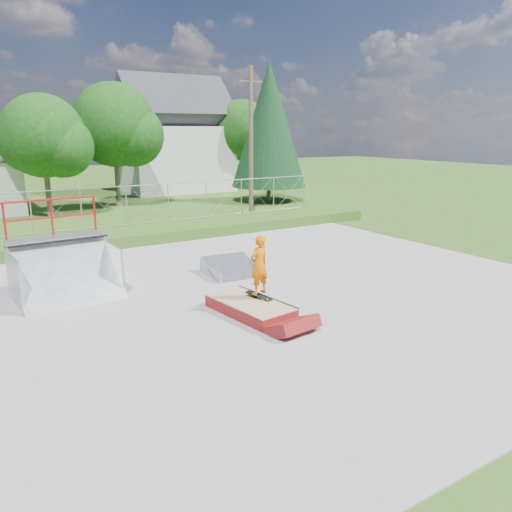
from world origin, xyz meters
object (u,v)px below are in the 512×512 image
(flat_bank_ramp, at_px, (232,268))
(skater, at_px, (259,268))
(grind_box, at_px, (250,308))
(quarter_pipe, at_px, (65,252))

(flat_bank_ramp, distance_m, skater, 3.67)
(flat_bank_ramp, xyz_separation_m, skater, (-1.10, -3.37, 0.96))
(grind_box, xyz_separation_m, flat_bank_ramp, (1.44, 3.47, 0.06))
(skater, bearing_deg, flat_bank_ramp, -120.35)
(grind_box, distance_m, flat_bank_ramp, 3.76)
(quarter_pipe, xyz_separation_m, flat_bank_ramp, (5.17, -0.45, -1.13))
(grind_box, height_order, skater, skater)
(flat_bank_ramp, height_order, skater, skater)
(skater, bearing_deg, grind_box, 4.26)
(grind_box, relative_size, flat_bank_ramp, 1.50)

